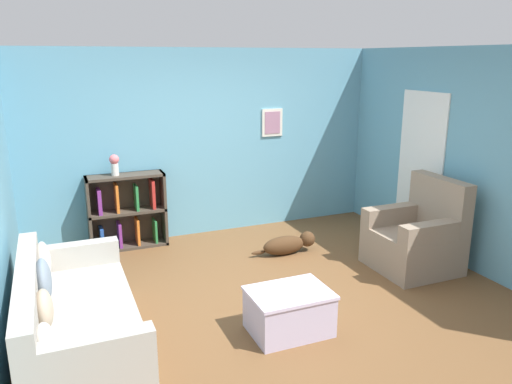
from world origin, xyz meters
name	(u,v)px	position (x,y,z in m)	size (l,w,h in m)	color
ground_plane	(270,295)	(0.00, 0.00, 0.00)	(14.00, 14.00, 0.00)	brown
wall_back	(206,143)	(0.00, 2.25, 1.30)	(5.60, 0.13, 2.60)	#609EB7
wall_right	(464,159)	(2.55, 0.02, 1.29)	(0.16, 5.00, 2.60)	#609EB7
couch	(72,320)	(-2.00, -0.31, 0.30)	(0.92, 2.06, 0.80)	#ADA89E
bookshelf	(127,212)	(-1.17, 2.05, 0.49)	(1.00, 0.31, 1.00)	#42382D
recliner_chair	(417,238)	(1.93, 0.00, 0.38)	(0.90, 0.89, 1.10)	gray
coffee_table	(289,310)	(-0.14, -0.73, 0.22)	(0.74, 0.55, 0.41)	#BCB2D1
dog	(289,244)	(0.70, 0.99, 0.13)	(0.88, 0.22, 0.26)	#472D19
vase	(114,164)	(-1.29, 2.03, 1.15)	(0.13, 0.13, 0.27)	silver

